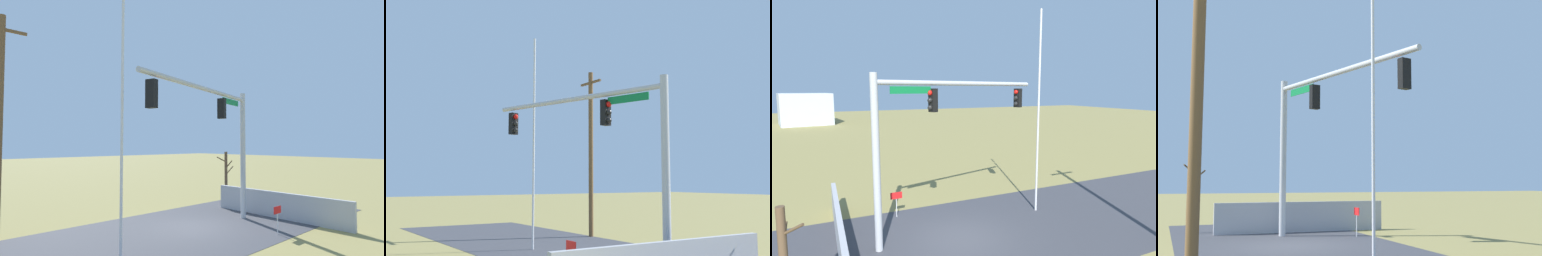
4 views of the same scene
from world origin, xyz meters
TOP-DOWN VIEW (x-y plane):
  - road_surface at (-4.00, 0.00)m, footprint 28.00×8.00m
  - signal_mast at (0.89, -1.03)m, footprint 8.34×2.43m
  - flagpole at (-4.71, -1.21)m, footprint 0.10×0.10m
  - utility_pole at (-7.40, 3.88)m, footprint 1.90×0.26m
  - open_sign at (1.86, -3.30)m, footprint 0.56×0.04m

SIDE VIEW (x-z plane):
  - road_surface at x=-4.00m, z-range 0.00..0.01m
  - open_sign at x=1.86m, z-range 0.30..1.52m
  - signal_mast at x=0.89m, z-range 1.43..8.12m
  - utility_pole at x=-7.40m, z-range 0.17..9.50m
  - flagpole at x=-4.71m, z-range 0.00..9.83m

